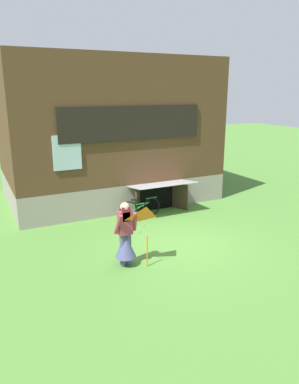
{
  "coord_description": "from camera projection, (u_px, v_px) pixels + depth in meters",
  "views": [
    {
      "loc": [
        -4.99,
        -8.36,
        4.23
      ],
      "look_at": [
        -0.38,
        0.95,
        1.33
      ],
      "focal_mm": 34.14,
      "sensor_mm": 36.0,
      "label": 1
    }
  ],
  "objects": [
    {
      "name": "ground_plane",
      "position": [
        176.0,
        243.0,
        10.49
      ],
      "size": [
        60.0,
        60.0,
        0.0
      ],
      "primitive_type": "plane",
      "color": "#4C7F33"
    },
    {
      "name": "person",
      "position": [
        125.0,
        239.0,
        8.97
      ],
      "size": [
        0.61,
        0.53,
        1.65
      ],
      "rotation": [
        0.0,
        0.0,
        -0.35
      ],
      "color": "#474C75",
      "rests_on": "ground_plane"
    },
    {
      "name": "bicycle_green",
      "position": [
        140.0,
        208.0,
        12.46
      ],
      "size": [
        1.55,
        0.11,
        0.71
      ],
      "rotation": [
        0.0,
        0.0,
        0.04
      ],
      "color": "black",
      "rests_on": "ground_plane"
    },
    {
      "name": "kite",
      "position": [
        146.0,
        220.0,
        8.57
      ],
      "size": [
        0.7,
        0.66,
        1.56
      ],
      "color": "orange",
      "rests_on": "ground_plane"
    },
    {
      "name": "log_house",
      "position": [
        107.0,
        130.0,
        14.52
      ],
      "size": [
        7.82,
        6.16,
        5.42
      ],
      "color": "gray",
      "rests_on": "ground_plane"
    }
  ]
}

